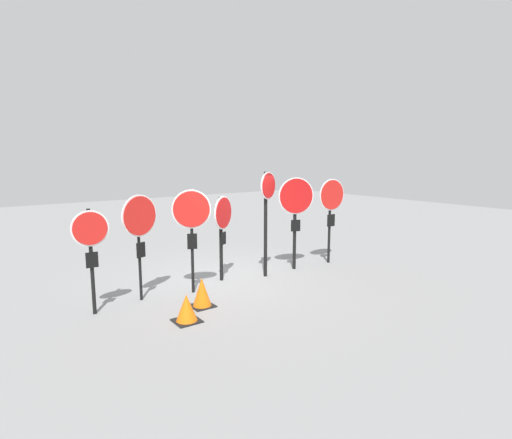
{
  "coord_description": "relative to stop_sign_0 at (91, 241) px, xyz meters",
  "views": [
    {
      "loc": [
        -4.9,
        -7.95,
        2.94
      ],
      "look_at": [
        0.89,
        0.0,
        1.4
      ],
      "focal_mm": 28.0,
      "sensor_mm": 36.0,
      "label": 1
    }
  ],
  "objects": [
    {
      "name": "traffic_cone_0",
      "position": [
        1.84,
        -0.81,
        -1.14
      ],
      "size": [
        0.44,
        0.44,
        0.58
      ],
      "color": "black",
      "rests_on": "ground"
    },
    {
      "name": "stop_sign_0",
      "position": [
        0.0,
        0.0,
        0.0
      ],
      "size": [
        0.67,
        0.14,
        2.01
      ],
      "rotation": [
        0.0,
        0.0,
        -0.06
      ],
      "color": "black",
      "rests_on": "ground"
    },
    {
      "name": "stop_sign_4",
      "position": [
        4.11,
        0.03,
        0.36
      ],
      "size": [
        0.62,
        0.28,
        2.6
      ],
      "rotation": [
        0.0,
        0.0,
        0.4
      ],
      "color": "black",
      "rests_on": "ground"
    },
    {
      "name": "stop_sign_2",
      "position": [
        2.06,
        0.0,
        0.22
      ],
      "size": [
        0.77,
        0.35,
        2.27
      ],
      "rotation": [
        0.0,
        0.0,
        -0.41
      ],
      "color": "black",
      "rests_on": "ground"
    },
    {
      "name": "stop_sign_5",
      "position": [
        5.11,
        0.1,
        0.26
      ],
      "size": [
        0.9,
        0.37,
        2.43
      ],
      "rotation": [
        0.0,
        0.0,
        -0.36
      ],
      "color": "black",
      "rests_on": "ground"
    },
    {
      "name": "stop_sign_6",
      "position": [
        6.33,
        0.01,
        0.27
      ],
      "size": [
        0.87,
        0.15,
        2.36
      ],
      "rotation": [
        0.0,
        0.0,
        -0.07
      ],
      "color": "black",
      "rests_on": "ground"
    },
    {
      "name": "stop_sign_3",
      "position": [
        3.07,
        0.39,
        -0.01
      ],
      "size": [
        0.69,
        0.41,
        2.04
      ],
      "rotation": [
        0.0,
        0.0,
        0.52
      ],
      "color": "black",
      "rests_on": "ground"
    },
    {
      "name": "ground_plane",
      "position": [
        3.14,
        0.37,
        -1.43
      ],
      "size": [
        40.0,
        40.0,
        0.0
      ],
      "primitive_type": "plane",
      "color": "gray"
    },
    {
      "name": "traffic_cone_1",
      "position": [
        1.26,
        -1.31,
        -1.18
      ],
      "size": [
        0.46,
        0.46,
        0.51
      ],
      "color": "black",
      "rests_on": "ground"
    },
    {
      "name": "stop_sign_1",
      "position": [
        1.01,
        0.22,
        0.2
      ],
      "size": [
        0.81,
        0.32,
        2.2
      ],
      "rotation": [
        0.0,
        0.0,
        0.34
      ],
      "color": "black",
      "rests_on": "ground"
    }
  ]
}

